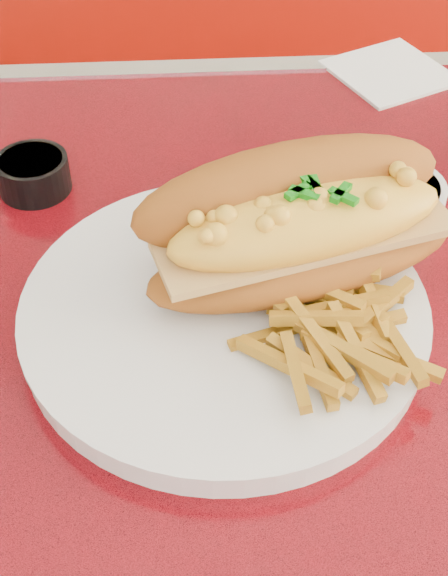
{
  "coord_description": "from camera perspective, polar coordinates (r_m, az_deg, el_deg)",
  "views": [
    {
      "loc": [
        -0.13,
        -0.43,
        1.22
      ],
      "look_at": [
        -0.1,
        -0.01,
        0.81
      ],
      "focal_mm": 50.0,
      "sensor_mm": 36.0,
      "label": 1
    }
  ],
  "objects": [
    {
      "name": "diner_table",
      "position": [
        0.76,
        7.93,
        -10.34
      ],
      "size": [
        1.23,
        0.83,
        0.77
      ],
      "color": "red",
      "rests_on": "ground"
    },
    {
      "name": "booth_bench_far",
      "position": [
        1.56,
        2.04,
        7.11
      ],
      "size": [
        1.2,
        0.51,
        0.9
      ],
      "color": "#9E160A",
      "rests_on": "ground"
    },
    {
      "name": "dinner_plate",
      "position": [
        0.61,
        -0.0,
        -1.85
      ],
      "size": [
        0.4,
        0.4,
        0.02
      ],
      "rotation": [
        0.0,
        0.0,
        -0.37
      ],
      "color": "white",
      "rests_on": "diner_table"
    },
    {
      "name": "mac_hoagie",
      "position": [
        0.61,
        5.39,
        4.6
      ],
      "size": [
        0.27,
        0.18,
        0.11
      ],
      "rotation": [
        0.0,
        0.0,
        0.27
      ],
      "color": "#9D5619",
      "rests_on": "dinner_plate"
    },
    {
      "name": "fries_pile",
      "position": [
        0.58,
        6.94,
        -2.34
      ],
      "size": [
        0.14,
        0.13,
        0.03
      ],
      "primitive_type": null,
      "rotation": [
        0.0,
        0.0,
        0.19
      ],
      "color": "gold",
      "rests_on": "dinner_plate"
    },
    {
      "name": "fork",
      "position": [
        0.61,
        4.0,
        -0.75
      ],
      "size": [
        0.07,
        0.14,
        0.0
      ],
      "rotation": [
        0.0,
        0.0,
        1.94
      ],
      "color": "silver",
      "rests_on": "dinner_plate"
    },
    {
      "name": "gravy_ramekin",
      "position": [
        0.71,
        11.84,
        5.72
      ],
      "size": [
        0.11,
        0.11,
        0.05
      ],
      "rotation": [
        0.0,
        0.0,
        0.23
      ],
      "color": "white",
      "rests_on": "diner_table"
    },
    {
      "name": "sauce_cup_left",
      "position": [
        0.76,
        -13.42,
        7.99
      ],
      "size": [
        0.07,
        0.07,
        0.03
      ],
      "rotation": [
        0.0,
        0.0,
        0.08
      ],
      "color": "black",
      "rests_on": "diner_table"
    },
    {
      "name": "paper_napkin",
      "position": [
        0.95,
        11.72,
        14.8
      ],
      "size": [
        0.16,
        0.16,
        0.0
      ],
      "primitive_type": "cube",
      "rotation": [
        0.0,
        0.0,
        0.44
      ],
      "color": "white",
      "rests_on": "diner_table"
    }
  ]
}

